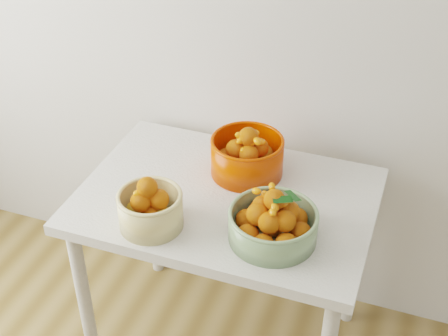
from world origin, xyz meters
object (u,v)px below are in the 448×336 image
at_px(table, 226,217).
at_px(bowl_orange, 247,155).
at_px(bowl_green, 273,222).
at_px(bowl_cream, 150,208).

height_order(table, bowl_orange, bowl_orange).
xyz_separation_m(table, bowl_orange, (0.02, 0.15, 0.17)).
relative_size(table, bowl_green, 2.96).
distance_m(bowl_green, bowl_orange, 0.36).
xyz_separation_m(bowl_cream, bowl_orange, (0.20, 0.38, 0.01)).
bearing_deg(bowl_cream, bowl_green, 10.72).
xyz_separation_m(table, bowl_cream, (-0.17, -0.23, 0.16)).
height_order(table, bowl_cream, bowl_cream).
relative_size(bowl_green, bowl_orange, 1.21).
relative_size(bowl_cream, bowl_green, 0.72).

